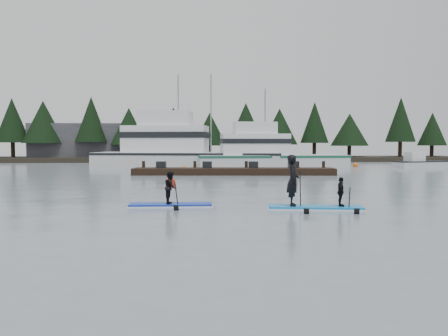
{
  "coord_description": "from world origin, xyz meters",
  "views": [
    {
      "loc": [
        -1.53,
        -16.39,
        2.35
      ],
      "look_at": [
        0.0,
        6.0,
        1.1
      ],
      "focal_mm": 35.0,
      "sensor_mm": 36.0,
      "label": 1
    }
  ],
  "objects": [
    {
      "name": "waterfront_building",
      "position": [
        -14.0,
        44.0,
        2.5
      ],
      "size": [
        18.0,
        6.0,
        5.0
      ],
      "primitive_type": "cube",
      "color": "#4C4C51",
      "rests_on": "ground"
    },
    {
      "name": "ground",
      "position": [
        0.0,
        0.0,
        0.0
      ],
      "size": [
        160.0,
        160.0,
        0.0
      ],
      "primitive_type": "plane",
      "color": "slate",
      "rests_on": "ground"
    },
    {
      "name": "floating_dock",
      "position": [
        1.45,
        16.53,
        0.25
      ],
      "size": [
        15.33,
        3.17,
        0.51
      ],
      "primitive_type": "cube",
      "rotation": [
        0.0,
        0.0,
        -0.08
      ],
      "color": "black",
      "rests_on": "ground"
    },
    {
      "name": "buoy_b",
      "position": [
        -2.51,
        22.31,
        0.0
      ],
      "size": [
        0.5,
        0.5,
        0.5
      ],
      "primitive_type": "sphere",
      "color": "#ED5F0B",
      "rests_on": "ground"
    },
    {
      "name": "fishing_boat_large",
      "position": [
        -2.85,
        30.37,
        0.84
      ],
      "size": [
        20.14,
        8.66,
        10.8
      ],
      "rotation": [
        0.0,
        0.0,
        -0.17
      ],
      "color": "silver",
      "rests_on": "ground"
    },
    {
      "name": "treeline",
      "position": [
        0.0,
        42.0,
        0.0
      ],
      "size": [
        60.0,
        4.0,
        8.0
      ],
      "primitive_type": null,
      "color": "black",
      "rests_on": "ground"
    },
    {
      "name": "paddleboard_solo",
      "position": [
        -2.41,
        -0.04,
        0.43
      ],
      "size": [
        3.08,
        1.05,
        1.8
      ],
      "rotation": [
        0.0,
        0.0,
        -0.01
      ],
      "color": "#1333B6",
      "rests_on": "ground"
    },
    {
      "name": "far_shore",
      "position": [
        0.0,
        42.0,
        0.3
      ],
      "size": [
        70.0,
        8.0,
        0.6
      ],
      "primitive_type": "cube",
      "color": "#2D281E",
      "rests_on": "ground"
    },
    {
      "name": "skiff",
      "position": [
        20.69,
        24.9,
        0.32
      ],
      "size": [
        5.75,
        2.98,
        0.64
      ],
      "primitive_type": "cube",
      "rotation": [
        0.0,
        0.0,
        0.25
      ],
      "color": "silver",
      "rests_on": "ground"
    },
    {
      "name": "paddleboard_duo",
      "position": [
        2.52,
        -1.05,
        0.67
      ],
      "size": [
        3.44,
        1.44,
        2.5
      ],
      "rotation": [
        0.0,
        0.0,
        -0.15
      ],
      "color": "#157FCD",
      "rests_on": "ground"
    },
    {
      "name": "buoy_c",
      "position": [
        14.93,
        27.11,
        0.0
      ],
      "size": [
        0.52,
        0.52,
        0.52
      ],
      "primitive_type": "sphere",
      "color": "#ED5F0B",
      "rests_on": "ground"
    },
    {
      "name": "fishing_boat_medium",
      "position": [
        6.06,
        28.26,
        0.64
      ],
      "size": [
        15.4,
        5.16,
        8.94
      ],
      "rotation": [
        0.0,
        0.0,
        0.05
      ],
      "color": "silver",
      "rests_on": "ground"
    }
  ]
}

